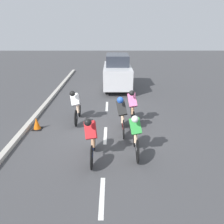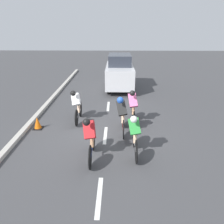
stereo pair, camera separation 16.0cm
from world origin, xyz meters
name	(u,v)px [view 1 (the left image)]	position (x,y,z in m)	size (l,w,h in m)	color
ground_plane	(105,133)	(0.00, 0.00, 0.00)	(60.00, 60.00, 0.00)	#424244
lane_stripe_near	(102,196)	(0.00, 3.38, 0.00)	(0.12, 1.40, 0.01)	white
lane_stripe_mid	(105,135)	(0.00, 0.18, 0.00)	(0.12, 1.40, 0.01)	white
lane_stripe_far	(107,106)	(0.00, -3.02, 0.00)	(0.12, 1.40, 0.01)	white
curb	(21,134)	(3.20, 0.18, 0.07)	(0.20, 25.18, 0.14)	#B7B2A8
cyclist_green	(136,134)	(-0.98, 1.51, 0.75)	(0.42, 1.68, 1.46)	black
cyclist_black	(122,114)	(-0.63, -0.01, 0.81)	(0.44, 1.71, 1.54)	black
cyclist_red	(91,137)	(0.37, 1.79, 0.77)	(0.41, 1.74, 1.49)	black
cyclist_white	(76,105)	(1.26, -1.08, 0.76)	(0.43, 1.74, 1.46)	black
cyclist_pink	(132,106)	(-1.10, -0.92, 0.80)	(0.42, 1.64, 1.52)	black
support_car	(117,72)	(-0.62, -6.44, 1.09)	(1.70, 3.83, 2.18)	black
traffic_cone	(37,124)	(2.75, -0.35, 0.24)	(0.36, 0.36, 0.49)	black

